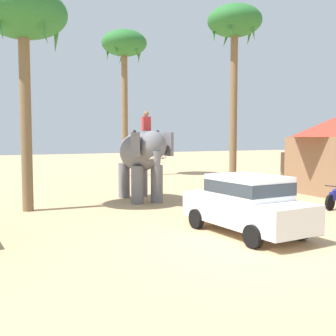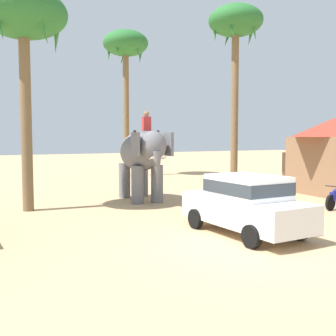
{
  "view_description": "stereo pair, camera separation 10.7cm",
  "coord_description": "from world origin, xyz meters",
  "px_view_note": "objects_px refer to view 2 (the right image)",
  "views": [
    {
      "loc": [
        -6.91,
        -7.67,
        2.76
      ],
      "look_at": [
        0.63,
        5.77,
        1.6
      ],
      "focal_mm": 42.87,
      "sensor_mm": 36.0,
      "label": 1
    },
    {
      "loc": [
        -6.81,
        -7.72,
        2.76
      ],
      "look_at": [
        0.63,
        5.77,
        1.6
      ],
      "focal_mm": 42.87,
      "sensor_mm": 36.0,
      "label": 2
    }
  ],
  "objects_px": {
    "car_sedan_foreground": "(246,202)",
    "palm_tree_left_of_road": "(23,20)",
    "palm_tree_near_hut": "(126,49)",
    "elephant_with_mahout": "(142,156)",
    "palm_tree_behind_elephant": "(236,28)"
  },
  "relations": [
    {
      "from": "palm_tree_near_hut",
      "to": "car_sedan_foreground",
      "type": "bearing_deg",
      "value": -102.37
    },
    {
      "from": "palm_tree_behind_elephant",
      "to": "palm_tree_left_of_road",
      "type": "bearing_deg",
      "value": -164.65
    },
    {
      "from": "car_sedan_foreground",
      "to": "palm_tree_left_of_road",
      "type": "relative_size",
      "value": 0.5
    },
    {
      "from": "palm_tree_behind_elephant",
      "to": "palm_tree_left_of_road",
      "type": "relative_size",
      "value": 1.28
    },
    {
      "from": "car_sedan_foreground",
      "to": "palm_tree_near_hut",
      "type": "distance_m",
      "value": 20.1
    },
    {
      "from": "palm_tree_near_hut",
      "to": "palm_tree_left_of_road",
      "type": "xyz_separation_m",
      "value": [
        -8.74,
        -11.08,
        -1.97
      ]
    },
    {
      "from": "elephant_with_mahout",
      "to": "palm_tree_near_hut",
      "type": "height_order",
      "value": "palm_tree_near_hut"
    },
    {
      "from": "car_sedan_foreground",
      "to": "elephant_with_mahout",
      "type": "height_order",
      "value": "elephant_with_mahout"
    },
    {
      "from": "elephant_with_mahout",
      "to": "palm_tree_behind_elephant",
      "type": "bearing_deg",
      "value": 23.35
    },
    {
      "from": "car_sedan_foreground",
      "to": "palm_tree_behind_elephant",
      "type": "height_order",
      "value": "palm_tree_behind_elephant"
    },
    {
      "from": "car_sedan_foreground",
      "to": "palm_tree_left_of_road",
      "type": "bearing_deg",
      "value": 124.87
    },
    {
      "from": "car_sedan_foreground",
      "to": "palm_tree_near_hut",
      "type": "relative_size",
      "value": 0.4
    },
    {
      "from": "car_sedan_foreground",
      "to": "palm_tree_near_hut",
      "type": "height_order",
      "value": "palm_tree_near_hut"
    },
    {
      "from": "elephant_with_mahout",
      "to": "palm_tree_left_of_road",
      "type": "bearing_deg",
      "value": -178.61
    },
    {
      "from": "palm_tree_behind_elephant",
      "to": "car_sedan_foreground",
      "type": "bearing_deg",
      "value": -126.73
    }
  ]
}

